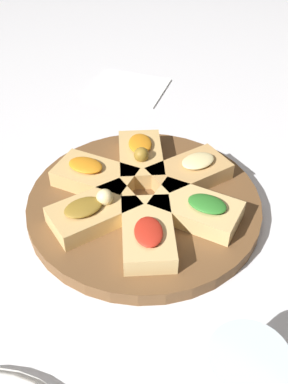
# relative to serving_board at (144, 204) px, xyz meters

# --- Properties ---
(ground_plane) EXTENTS (3.00, 3.00, 0.00)m
(ground_plane) POSITION_rel_serving_board_xyz_m (0.00, 0.00, -0.01)
(ground_plane) COLOR white
(serving_board) EXTENTS (0.31, 0.31, 0.02)m
(serving_board) POSITION_rel_serving_board_xyz_m (0.00, 0.00, 0.00)
(serving_board) COLOR brown
(serving_board) RESTS_ON ground_plane
(focaccia_slice_0) EXTENTS (0.11, 0.12, 0.04)m
(focaccia_slice_0) POSITION_rel_serving_board_xyz_m (0.05, -0.06, 0.02)
(focaccia_slice_0) COLOR tan
(focaccia_slice_0) RESTS_ON serving_board
(focaccia_slice_1) EXTENTS (0.12, 0.08, 0.03)m
(focaccia_slice_1) POSITION_rel_serving_board_xyz_m (0.07, 0.01, 0.02)
(focaccia_slice_1) COLOR tan
(focaccia_slice_1) RESTS_ON serving_board
(focaccia_slice_2) EXTENTS (0.09, 0.12, 0.04)m
(focaccia_slice_2) POSITION_rel_serving_board_xyz_m (0.03, 0.07, 0.02)
(focaccia_slice_2) COLOR tan
(focaccia_slice_2) RESTS_ON serving_board
(focaccia_slice_3) EXTENTS (0.11, 0.12, 0.03)m
(focaccia_slice_3) POSITION_rel_serving_board_xyz_m (-0.05, 0.06, 0.02)
(focaccia_slice_3) COLOR #DBB775
(focaccia_slice_3) RESTS_ON serving_board
(focaccia_slice_4) EXTENTS (0.11, 0.08, 0.03)m
(focaccia_slice_4) POSITION_rel_serving_board_xyz_m (-0.07, -0.01, 0.02)
(focaccia_slice_4) COLOR #DBB775
(focaccia_slice_4) RESTS_ON serving_board
(focaccia_slice_5) EXTENTS (0.09, 0.12, 0.03)m
(focaccia_slice_5) POSITION_rel_serving_board_xyz_m (-0.03, -0.07, 0.02)
(focaccia_slice_5) COLOR tan
(focaccia_slice_5) RESTS_ON serving_board
(water_glass) EXTENTS (0.07, 0.07, 0.08)m
(water_glass) POSITION_rel_serving_board_xyz_m (-0.22, 0.16, 0.03)
(water_glass) COLOR silver
(water_glass) RESTS_ON ground_plane
(napkin_stack) EXTENTS (0.16, 0.15, 0.01)m
(napkin_stack) POSITION_rel_serving_board_xyz_m (0.22, -0.25, -0.01)
(napkin_stack) COLOR white
(napkin_stack) RESTS_ON ground_plane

